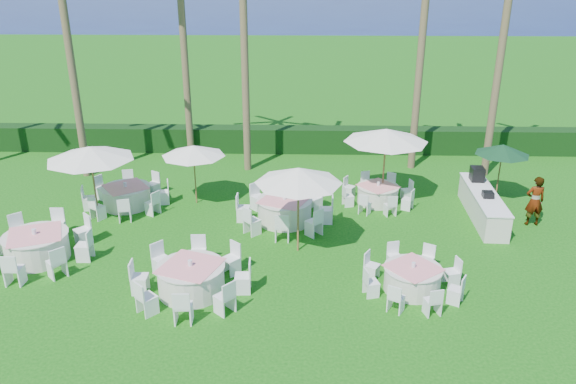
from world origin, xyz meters
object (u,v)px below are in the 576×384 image
buffet_table (483,204)px  staff_person (535,201)px  banquet_table_e (285,210)px  umbrella_c (193,151)px  banquet_table_a (37,246)px  banquet_table_d (127,196)px  umbrella_a (90,153)px  banquet_table_c (412,278)px  umbrella_green (503,150)px  umbrella_b (298,175)px  umbrella_d (386,135)px  banquet_table_b (191,278)px  banquet_table_f (378,194)px

buffet_table → staff_person: (1.59, -0.60, 0.39)m
banquet_table_e → umbrella_c: (-3.48, 1.60, 1.67)m
banquet_table_a → umbrella_c: size_ratio=1.43×
banquet_table_d → umbrella_a: size_ratio=1.04×
banquet_table_c → banquet_table_e: (-3.77, 4.47, 0.08)m
umbrella_green → umbrella_b: bearing=-150.5°
umbrella_a → umbrella_c: 3.67m
banquet_table_e → umbrella_c: bearing=155.3°
banquet_table_a → banquet_table_e: same height
banquet_table_c → umbrella_green: umbrella_green is taller
banquet_table_a → umbrella_a: umbrella_a is taller
buffet_table → banquet_table_e: bearing=-175.4°
banquet_table_e → umbrella_d: 4.83m
umbrella_b → umbrella_green: umbrella_b is taller
banquet_table_a → banquet_table_d: size_ratio=1.08×
banquet_table_b → staff_person: (11.25, 4.72, 0.47)m
banquet_table_c → banquet_table_d: size_ratio=0.89×
umbrella_c → umbrella_d: umbrella_d is taller
banquet_table_a → banquet_table_f: banquet_table_a is taller
banquet_table_b → buffet_table: bearing=28.9°
banquet_table_d → umbrella_d: bearing=5.3°
staff_person → banquet_table_d: bearing=-6.8°
banquet_table_a → staff_person: (16.44, 2.96, 0.45)m
banquet_table_d → umbrella_c: (2.60, 0.39, 1.70)m
banquet_table_c → umbrella_b: size_ratio=1.00×
banquet_table_a → banquet_table_e: (7.65, 2.98, 0.00)m
staff_person → banquet_table_a: bearing=8.1°
banquet_table_d → banquet_table_c: bearing=-30.0°
umbrella_b → umbrella_green: size_ratio=1.24×
banquet_table_b → banquet_table_d: (-3.61, 5.96, -0.02)m
banquet_table_e → umbrella_green: umbrella_green is taller
umbrella_b → umbrella_c: umbrella_b is taller
banquet_table_c → umbrella_green: bearing=56.2°
banquet_table_c → banquet_table_e: banquet_table_e is taller
banquet_table_e → umbrella_b: bearing=-77.2°
banquet_table_c → umbrella_b: umbrella_b is taller
banquet_table_a → buffet_table: (14.85, 3.56, 0.07)m
banquet_table_c → banquet_table_e: 5.85m
banquet_table_a → umbrella_green: size_ratio=1.50×
umbrella_b → banquet_table_b: bearing=-139.4°
umbrella_green → banquet_table_a: bearing=-162.0°
banquet_table_f → umbrella_b: bearing=-127.3°
banquet_table_c → buffet_table: (3.43, 5.05, 0.14)m
banquet_table_e → buffet_table: bearing=4.6°
umbrella_d → staff_person: size_ratio=1.76×
umbrella_green → banquet_table_e: bearing=-165.2°
banquet_table_d → umbrella_d: umbrella_d is taller
banquet_table_e → umbrella_b: umbrella_b is taller
banquet_table_c → umbrella_d: umbrella_d is taller
banquet_table_b → umbrella_green: size_ratio=1.47×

